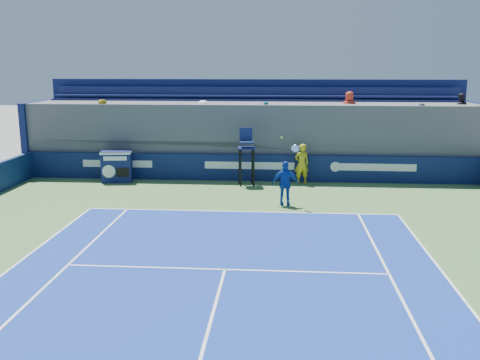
# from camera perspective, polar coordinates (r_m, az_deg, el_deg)

# --- Properties ---
(ball_person) EXTENTS (0.73, 0.56, 1.77)m
(ball_person) POSITION_cam_1_polar(r_m,az_deg,el_deg) (23.39, 6.60, 1.72)
(ball_person) COLOR gold
(ball_person) RESTS_ON apron
(back_hoarding) EXTENTS (20.40, 0.21, 1.20)m
(back_hoarding) POSITION_cam_1_polar(r_m,az_deg,el_deg) (23.92, 1.02, 1.32)
(back_hoarding) COLOR #0C1746
(back_hoarding) RESTS_ON ground
(match_clock) EXTENTS (1.41, 0.90, 1.40)m
(match_clock) POSITION_cam_1_polar(r_m,az_deg,el_deg) (24.31, -13.02, 1.52)
(match_clock) COLOR #0F174F
(match_clock) RESTS_ON ground
(umpire_chair) EXTENTS (0.81, 0.81, 2.48)m
(umpire_chair) POSITION_cam_1_polar(r_m,az_deg,el_deg) (22.91, 0.69, 3.19)
(umpire_chair) COLOR black
(umpire_chair) RESTS_ON ground
(tennis_player) EXTENTS (1.02, 0.54, 2.57)m
(tennis_player) POSITION_cam_1_polar(r_m,az_deg,el_deg) (19.71, 4.88, -0.35)
(tennis_player) COLOR #1341A0
(tennis_player) RESTS_ON apron
(stadium_seating) EXTENTS (21.00, 4.05, 4.40)m
(stadium_seating) POSITION_cam_1_polar(r_m,az_deg,el_deg) (25.74, 1.31, 4.89)
(stadium_seating) COLOR #4D4D52
(stadium_seating) RESTS_ON ground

